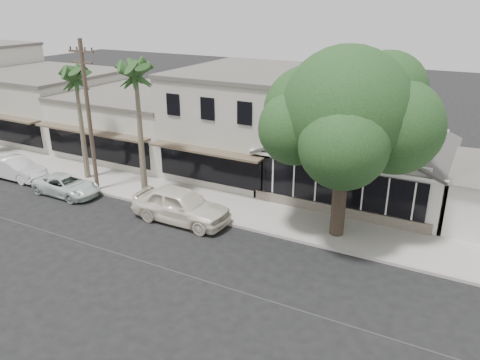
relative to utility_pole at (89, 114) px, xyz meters
The scene contains 13 objects.
ground 11.44m from the utility_pole, 30.02° to the right, with size 140.00×140.00×0.00m, color black.
sidewalk_north 5.06m from the utility_pole, 57.17° to the left, with size 90.00×3.50×0.15m, color #9E9991.
corner_shop 15.93m from the utility_pole, 27.45° to the left, with size 10.40×8.60×5.10m.
row_building_near 10.36m from the utility_pole, 54.14° to the left, with size 8.00×10.00×6.50m, color #BAB4A7.
row_building_midnear 9.23m from the utility_pole, 109.87° to the left, with size 10.00×10.00×4.20m, color silver.
row_building_midfar 16.01m from the utility_pole, 148.42° to the left, with size 11.00×10.00×5.00m, color #BAB4A7.
utility_pole is the anchor object (origin of this frame).
car_0 7.94m from the utility_pole, ahead, with size 2.17×5.38×1.83m, color white.
car_1 7.48m from the utility_pole, behind, with size 1.51×4.33×1.43m, color silver.
car_2 4.54m from the utility_pole, 134.45° to the right, with size 1.97×4.27×1.19m, color silver.
shade_tree 14.67m from the utility_pole, ahead, with size 8.32×7.53×9.24m.
palm_east 4.19m from the utility_pole, ahead, with size 3.42×3.42×8.49m.
palm_mid 2.96m from the utility_pole, 148.71° to the left, with size 2.76×2.76×7.67m.
Camera 1 is at (11.06, -14.01, 11.01)m, focal length 35.00 mm.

